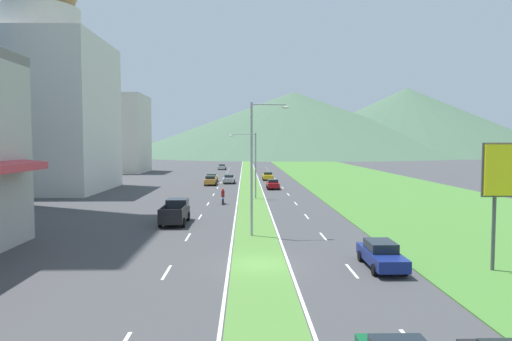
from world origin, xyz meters
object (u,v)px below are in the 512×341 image
at_px(street_lamp_near, 256,160).
at_px(car_8, 381,255).
at_px(car_4, 273,184).
at_px(car_6, 211,180).
at_px(street_lamp_mid, 252,160).
at_px(car_3, 229,179).
at_px(pickup_truck_0, 175,212).
at_px(motorcycle_rider, 223,198).
at_px(car_5, 268,176).
at_px(car_2, 222,167).
at_px(car_7, 212,178).

xyz_separation_m(street_lamp_near, car_8, (6.92, -8.93, -5.00)).
height_order(car_4, car_6, car_6).
bearing_deg(street_lamp_mid, car_6, 109.49).
height_order(car_3, pickup_truck_0, pickup_truck_0).
relative_size(street_lamp_mid, motorcycle_rider, 4.15).
xyz_separation_m(car_8, pickup_truck_0, (-13.85, 14.68, 0.22)).
bearing_deg(car_4, street_lamp_near, -5.59).
xyz_separation_m(street_lamp_mid, car_8, (6.82, -32.00, -4.12)).
xyz_separation_m(street_lamp_mid, car_6, (-6.65, 18.78, -4.09)).
bearing_deg(car_5, car_2, -163.04).
bearing_deg(car_7, car_3, -135.85).
relative_size(street_lamp_near, car_8, 2.11).
bearing_deg(car_5, motorcycle_rider, -11.58).
bearing_deg(car_2, pickup_truck_0, 179.92).
bearing_deg(car_6, car_2, 0.35).
bearing_deg(car_5, street_lamp_near, -3.87).
relative_size(car_5, pickup_truck_0, 0.78).
distance_m(car_6, car_8, 52.54).
bearing_deg(car_3, car_8, -169.04).
distance_m(car_2, motorcycle_rider, 67.30).
relative_size(street_lamp_near, car_4, 2.32).
bearing_deg(car_5, car_8, 3.24).
distance_m(street_lamp_mid, car_5, 29.04).
bearing_deg(motorcycle_rider, pickup_truck_0, 164.00).
bearing_deg(car_7, car_2, -0.04).
relative_size(street_lamp_mid, pickup_truck_0, 1.54).
bearing_deg(car_8, street_lamp_mid, -167.96).
bearing_deg(car_7, car_4, -142.16).
distance_m(car_8, motorcycle_rider, 29.03).
distance_m(pickup_truck_0, motorcycle_rider, 12.98).
height_order(street_lamp_near, street_lamp_mid, street_lamp_near).
relative_size(car_2, car_8, 0.90).
relative_size(car_2, motorcycle_rider, 2.15).
distance_m(car_4, motorcycle_rider, 18.40).
relative_size(street_lamp_mid, car_2, 1.93).
xyz_separation_m(car_5, motorcycle_rider, (-6.84, -33.39, -0.03)).
bearing_deg(street_lamp_near, car_5, 86.13).
xyz_separation_m(street_lamp_near, pickup_truck_0, (-6.92, 5.75, -4.77)).
bearing_deg(car_5, car_6, -45.80).
xyz_separation_m(car_2, car_6, (0.27, -43.58, 0.05)).
height_order(street_lamp_mid, pickup_truck_0, street_lamp_mid).
relative_size(car_5, motorcycle_rider, 2.10).
distance_m(street_lamp_mid, pickup_truck_0, 19.10).
bearing_deg(car_6, motorcycle_rider, -172.28).
bearing_deg(pickup_truck_0, car_3, -4.87).
height_order(street_lamp_mid, car_4, street_lamp_mid).
bearing_deg(street_lamp_mid, car_5, 83.22).
height_order(car_2, car_8, car_8).
relative_size(street_lamp_near, car_5, 2.40).
bearing_deg(street_lamp_mid, pickup_truck_0, -112.07).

